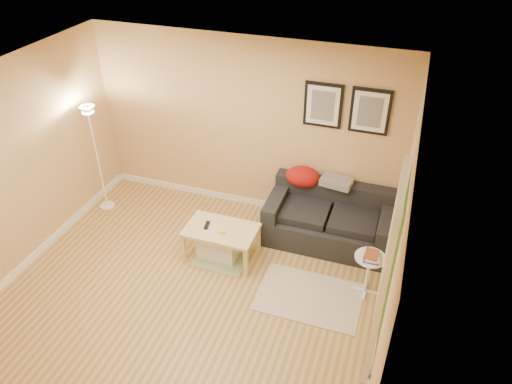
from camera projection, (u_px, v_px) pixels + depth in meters
floor at (192, 291)px, 5.92m from camera, size 4.50×4.50×0.00m
ceiling at (171, 91)px, 4.47m from camera, size 4.50×4.50×0.00m
wall_back at (245, 127)px, 6.77m from camera, size 4.50×0.00×4.50m
wall_front at (65, 350)px, 3.62m from camera, size 4.50×0.00×4.50m
wall_left at (14, 170)px, 5.80m from camera, size 0.00×4.00×4.00m
wall_right at (395, 249)px, 4.59m from camera, size 0.00×4.00×4.00m
baseboard_back at (246, 200)px, 7.46m from camera, size 4.50×0.02×0.10m
baseboard_left at (41, 249)px, 6.49m from camera, size 0.02×4.00×0.10m
baseboard_right at (376, 335)px, 5.29m from camera, size 0.02×4.00×0.10m
sofa at (330, 218)px, 6.54m from camera, size 1.70×0.90×0.75m
red_throw at (303, 177)px, 6.68m from camera, size 0.48×0.36×0.28m
plaid_throw at (336, 182)px, 6.55m from camera, size 0.45×0.32×0.10m
framed_print_left at (323, 105)px, 6.18m from camera, size 0.50×0.04×0.60m
framed_print_right at (370, 111)px, 6.02m from camera, size 0.50×0.04×0.60m
area_rug at (309, 297)px, 5.83m from camera, size 1.25×0.85×0.01m
green_runner at (221, 259)px, 6.40m from camera, size 0.70×0.50×0.01m
coffee_table at (222, 243)px, 6.33m from camera, size 1.06×0.81×0.47m
remote_control at (207, 225)px, 6.25m from camera, size 0.08×0.17×0.02m
tape_roll at (223, 232)px, 6.12m from camera, size 0.07×0.07×0.03m
storage_bin at (219, 245)px, 6.39m from camera, size 0.53×0.39×0.33m
side_table at (367, 274)px, 5.76m from camera, size 0.37×0.37×0.56m
book_stack at (372, 256)px, 5.57m from camera, size 0.19×0.24×0.07m
floor_lamp at (98, 162)px, 6.98m from camera, size 0.22×0.22×1.67m
doorway at (384, 279)px, 4.64m from camera, size 0.12×1.01×2.13m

